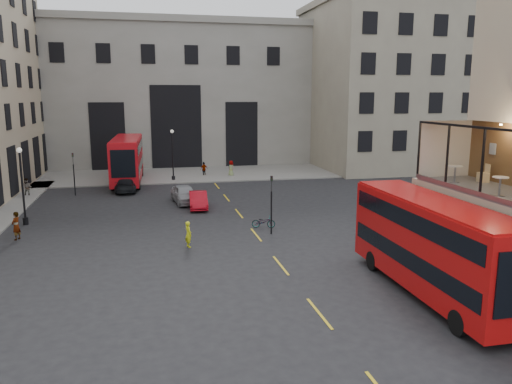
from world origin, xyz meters
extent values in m
plane|color=black|center=(0.00, 0.00, 0.00)|extent=(140.00, 140.00, 0.00)
cube|color=black|center=(4.98, 0.00, 2.00)|extent=(0.08, 9.20, 3.00)
cube|color=beige|center=(6.50, 5.00, 6.05)|extent=(3.00, 0.04, 2.90)
cube|color=slate|center=(5.00, 0.00, 4.70)|extent=(0.12, 10.00, 0.18)
cube|color=black|center=(5.00, 0.00, 7.45)|extent=(0.12, 10.00, 0.10)
cube|color=beige|center=(7.92, 3.20, 6.20)|extent=(0.04, 0.45, 0.55)
cylinder|color=#FFD899|center=(7.30, 2.00, 7.45)|extent=(0.12, 0.12, 0.05)
cube|color=tan|center=(6.50, 0.00, 2.25)|extent=(3.00, 11.00, 4.50)
cube|color=slate|center=(6.50, 0.00, 4.55)|extent=(3.00, 10.00, 0.10)
cube|color=gray|center=(-5.00, 48.00, 9.00)|extent=(34.00, 10.00, 18.00)
cube|color=gray|center=(-5.00, 48.00, 17.60)|extent=(35.00, 10.60, 0.80)
cube|color=black|center=(-5.00, 42.96, 5.00)|extent=(6.00, 0.12, 10.00)
cube|color=black|center=(-13.00, 42.96, 4.00)|extent=(4.00, 0.12, 8.00)
cube|color=black|center=(3.00, 42.96, 4.00)|extent=(4.00, 0.12, 8.00)
cube|color=gray|center=(20.00, 40.00, 10.00)|extent=(16.00, 18.00, 20.00)
cube|color=gray|center=(20.00, 40.00, 19.60)|extent=(16.60, 18.60, 0.80)
cube|color=slate|center=(-6.00, 38.00, 0.06)|extent=(40.00, 12.00, 0.12)
cylinder|color=black|center=(-1.00, 12.00, 1.40)|extent=(0.10, 0.10, 2.80)
imported|color=black|center=(-1.00, 12.00, 3.30)|extent=(0.16, 0.20, 1.00)
cylinder|color=black|center=(-15.00, 28.00, 1.40)|extent=(0.10, 0.10, 2.80)
imported|color=black|center=(-15.00, 28.00, 3.30)|extent=(0.16, 0.20, 1.00)
cylinder|color=black|center=(-17.00, 18.00, 2.50)|extent=(0.14, 0.14, 5.00)
cylinder|color=black|center=(-17.00, 18.00, 0.25)|extent=(0.36, 0.36, 0.50)
sphere|color=silver|center=(-17.00, 18.00, 5.15)|extent=(0.36, 0.36, 0.36)
cylinder|color=black|center=(-6.00, 34.00, 2.50)|extent=(0.14, 0.14, 5.00)
cylinder|color=black|center=(-6.00, 34.00, 0.25)|extent=(0.36, 0.36, 0.50)
sphere|color=silver|center=(-6.00, 34.00, 5.15)|extent=(0.36, 0.36, 0.36)
cube|color=#B20C0C|center=(3.50, 0.89, 2.30)|extent=(2.46, 10.78, 3.82)
cube|color=black|center=(3.50, 0.89, 1.76)|extent=(2.50, 10.19, 0.78)
cube|color=black|center=(3.50, 0.89, 3.48)|extent=(2.50, 10.19, 0.78)
cube|color=#B20C0C|center=(3.50, 0.89, 4.24)|extent=(2.36, 10.56, 0.12)
cylinder|color=black|center=(2.39, 4.33, 0.49)|extent=(0.28, 0.98, 0.98)
cylinder|color=black|center=(4.60, 4.33, 0.49)|extent=(0.28, 0.98, 0.98)
cylinder|color=black|center=(2.40, -2.89, 0.49)|extent=(0.28, 0.98, 0.98)
cylinder|color=black|center=(4.61, -2.88, 0.49)|extent=(0.28, 0.98, 0.98)
cube|color=red|center=(-10.56, 33.72, 2.47)|extent=(3.00, 11.65, 4.10)
cube|color=black|center=(-10.56, 33.72, 1.89)|extent=(3.02, 11.02, 0.84)
cube|color=black|center=(-10.56, 33.72, 3.73)|extent=(3.02, 11.02, 0.84)
cube|color=red|center=(-10.56, 33.72, 4.55)|extent=(2.89, 11.42, 0.13)
cylinder|color=black|center=(-11.64, 37.46, 0.53)|extent=(0.33, 1.06, 1.05)
cylinder|color=black|center=(-9.25, 37.39, 0.53)|extent=(0.33, 1.06, 1.05)
cylinder|color=black|center=(-11.89, 29.71, 0.53)|extent=(0.33, 1.06, 1.05)
cylinder|color=black|center=(-9.50, 29.64, 0.53)|extent=(0.33, 1.06, 1.05)
imported|color=#94969B|center=(-5.70, 22.73, 0.75)|extent=(2.34, 4.59, 1.50)
imported|color=#B90B19|center=(-4.80, 20.56, 0.65)|extent=(1.60, 4.01, 1.30)
imported|color=black|center=(-10.57, 28.93, 0.68)|extent=(2.12, 4.77, 1.36)
imported|color=gray|center=(-1.13, 13.63, 0.41)|extent=(1.65, 0.90, 0.82)
imported|color=yellow|center=(-6.44, 10.33, 0.78)|extent=(0.53, 0.65, 1.55)
imported|color=gray|center=(-19.00, 28.18, 0.83)|extent=(0.88, 0.73, 1.66)
imported|color=gray|center=(-10.98, 32.48, 0.82)|extent=(1.18, 1.20, 1.65)
imported|color=gray|center=(-2.52, 36.37, 0.78)|extent=(0.99, 0.76, 1.57)
imported|color=gray|center=(0.40, 35.64, 0.87)|extent=(0.93, 1.01, 1.74)
imported|color=gray|center=(-16.67, 14.14, 0.88)|extent=(0.64, 0.76, 1.76)
cylinder|color=white|center=(5.84, -0.13, 5.40)|extent=(0.65, 0.65, 0.04)
cylinder|color=slate|center=(5.84, -0.13, 5.00)|extent=(0.09, 0.09, 0.76)
cylinder|color=slate|center=(5.84, -0.13, 4.62)|extent=(0.48, 0.48, 0.03)
cylinder|color=beige|center=(5.98, 3.24, 5.40)|extent=(0.66, 0.66, 0.04)
cylinder|color=slate|center=(5.98, 3.24, 5.01)|extent=(0.09, 0.09, 0.77)
cylinder|color=slate|center=(5.98, 3.24, 4.62)|extent=(0.48, 0.48, 0.03)
cube|color=#DCB97F|center=(7.38, 3.02, 4.84)|extent=(0.49, 0.49, 0.47)
cube|color=#DCB97F|center=(7.57, 2.99, 5.28)|extent=(0.10, 0.44, 0.42)
camera|label=1|loc=(-8.63, -18.06, 8.76)|focal=35.00mm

